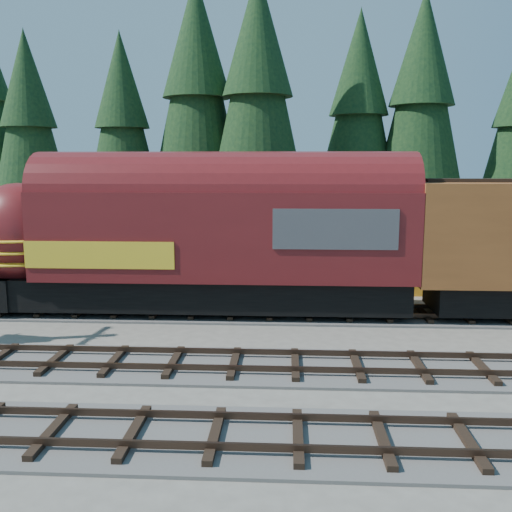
# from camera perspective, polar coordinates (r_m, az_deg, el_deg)

# --- Properties ---
(ground) EXTENTS (120.00, 120.00, 0.00)m
(ground) POSITION_cam_1_polar(r_m,az_deg,el_deg) (18.99, 5.68, -9.08)
(ground) COLOR #6B665B
(ground) RESTS_ON ground
(track_spur) EXTENTS (32.00, 3.20, 0.33)m
(track_spur) POSITION_cam_1_polar(r_m,az_deg,el_deg) (37.61, -10.95, 0.05)
(track_spur) COLOR #4C4947
(track_spur) RESTS_ON ground
(depot) EXTENTS (12.80, 7.00, 5.30)m
(depot) POSITION_cam_1_polar(r_m,az_deg,el_deg) (28.68, 4.86, 3.22)
(depot) COLOR gold
(depot) RESTS_ON ground
(conifer_backdrop) EXTENTS (78.06, 22.38, 17.46)m
(conifer_backdrop) POSITION_cam_1_polar(r_m,az_deg,el_deg) (43.78, 8.83, 15.04)
(conifer_backdrop) COLOR black
(conifer_backdrop) RESTS_ON ground
(locomotive) EXTENTS (17.92, 3.56, 4.87)m
(locomotive) POSITION_cam_1_polar(r_m,az_deg,el_deg) (22.64, -7.82, 1.17)
(locomotive) COLOR black
(locomotive) RESTS_ON ground
(caboose) EXTENTS (10.76, 3.12, 5.59)m
(caboose) POSITION_cam_1_polar(r_m,az_deg,el_deg) (36.46, -4.32, 4.17)
(caboose) COLOR black
(caboose) RESTS_ON ground
(pickup_truck_a) EXTENTS (7.00, 4.51, 1.80)m
(pickup_truck_a) POSITION_cam_1_polar(r_m,az_deg,el_deg) (27.61, -12.43, -1.54)
(pickup_truck_a) COLOR black
(pickup_truck_a) RESTS_ON ground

